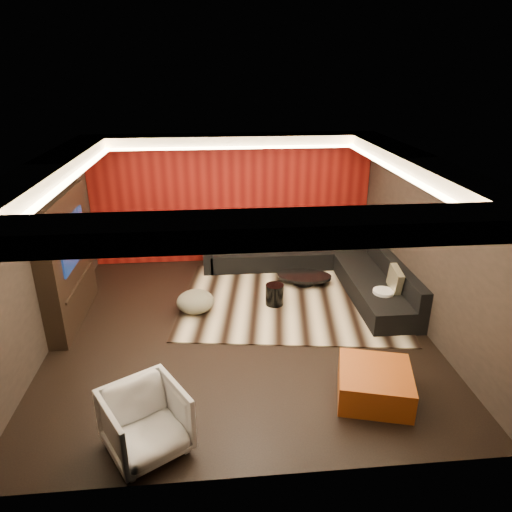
{
  "coord_description": "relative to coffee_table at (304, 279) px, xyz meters",
  "views": [
    {
      "loc": [
        -0.37,
        -6.58,
        4.05
      ],
      "look_at": [
        0.3,
        0.6,
        1.05
      ],
      "focal_mm": 32.0,
      "sensor_mm": 36.0,
      "label": 1
    }
  ],
  "objects": [
    {
      "name": "soffit_right",
      "position": [
        1.34,
        -1.56,
        2.58
      ],
      "size": [
        0.6,
        4.8,
        0.22
      ],
      "primitive_type": "cube",
      "color": "silver",
      "rests_on": "ground"
    },
    {
      "name": "coffee_table",
      "position": [
        0.0,
        0.0,
        0.0
      ],
      "size": [
        1.29,
        1.29,
        0.18
      ],
      "primitive_type": "cylinder",
      "rotation": [
        0.0,
        0.0,
        -0.21
      ],
      "color": "black",
      "rests_on": "rug"
    },
    {
      "name": "cove_front",
      "position": [
        -1.36,
        -3.92,
        2.49
      ],
      "size": [
        4.8,
        0.08,
        0.04
      ],
      "primitive_type": "cube",
      "color": "#FFD899",
      "rests_on": "ground"
    },
    {
      "name": "red_feature_wall",
      "position": [
        -1.36,
        1.41,
        1.29
      ],
      "size": [
        5.98,
        0.05,
        2.78
      ],
      "primitive_type": "cube",
      "color": "#6B0C0A",
      "rests_on": "ground"
    },
    {
      "name": "white_side_table",
      "position": [
        1.14,
        -1.29,
        0.12
      ],
      "size": [
        0.39,
        0.39,
        0.45
      ],
      "primitive_type": "cylinder",
      "rotation": [
        0.0,
        0.0,
        0.07
      ],
      "color": "white",
      "rests_on": "floor"
    },
    {
      "name": "tv_shelf",
      "position": [
        -4.05,
        -0.96,
        0.59
      ],
      "size": [
        0.04,
        1.6,
        0.04
      ],
      "primitive_type": "cube",
      "color": "black",
      "rests_on": "ground"
    },
    {
      "name": "cove_left",
      "position": [
        -3.72,
        -1.56,
        2.49
      ],
      "size": [
        0.08,
        4.8,
        0.04
      ],
      "primitive_type": "cube",
      "color": "#FFD899",
      "rests_on": "ground"
    },
    {
      "name": "armchair",
      "position": [
        -2.58,
        -4.06,
        0.28
      ],
      "size": [
        1.15,
        1.16,
        0.78
      ],
      "primitive_type": "imported",
      "rotation": [
        0.0,
        0.0,
        0.54
      ],
      "color": "silver",
      "rests_on": "floor"
    },
    {
      "name": "tv_screen",
      "position": [
        -4.05,
        -0.96,
        1.34
      ],
      "size": [
        0.04,
        1.3,
        0.8
      ],
      "primitive_type": "cube",
      "color": "black",
      "rests_on": "ground"
    },
    {
      "name": "tv_surround",
      "position": [
        -4.21,
        -0.96,
        0.99
      ],
      "size": [
        0.3,
        2.0,
        2.2
      ],
      "primitive_type": "cube",
      "color": "black",
      "rests_on": "ground"
    },
    {
      "name": "drum_stool",
      "position": [
        -0.7,
        -0.81,
        0.1
      ],
      "size": [
        0.34,
        0.34,
        0.39
      ],
      "primitive_type": "cylinder",
      "rotation": [
        0.0,
        0.0,
        0.02
      ],
      "color": "black",
      "rests_on": "rug"
    },
    {
      "name": "soffit_front",
      "position": [
        -1.36,
        -4.26,
        2.58
      ],
      "size": [
        6.0,
        0.6,
        0.22
      ],
      "primitive_type": "cube",
      "color": "silver",
      "rests_on": "ground"
    },
    {
      "name": "sectional_sofa",
      "position": [
        0.38,
        0.31,
        0.15
      ],
      "size": [
        3.65,
        3.5,
        0.75
      ],
      "color": "black",
      "rests_on": "floor"
    },
    {
      "name": "ceiling",
      "position": [
        -1.36,
        -1.56,
        2.7
      ],
      "size": [
        6.0,
        6.0,
        0.02
      ],
      "primitive_type": "cube",
      "color": "silver",
      "rests_on": "ground"
    },
    {
      "name": "cove_back",
      "position": [
        -1.36,
        0.8,
        2.49
      ],
      "size": [
        4.8,
        0.08,
        0.04
      ],
      "primitive_type": "cube",
      "color": "#FFD899",
      "rests_on": "ground"
    },
    {
      "name": "floor",
      "position": [
        -1.36,
        -1.56,
        -0.12
      ],
      "size": [
        6.0,
        6.0,
        0.02
      ],
      "primitive_type": "cube",
      "color": "black",
      "rests_on": "ground"
    },
    {
      "name": "orange_ottoman",
      "position": [
        0.27,
        -3.43,
        0.09
      ],
      "size": [
        1.13,
        1.13,
        0.41
      ],
      "primitive_type": "cube",
      "rotation": [
        0.0,
        0.0,
        -0.26
      ],
      "color": "#9A3B13",
      "rests_on": "floor"
    },
    {
      "name": "throw_pillows",
      "position": [
        0.3,
        0.25,
        0.51
      ],
      "size": [
        3.14,
        2.76,
        0.5
      ],
      "color": "#BAB288",
      "rests_on": "sectional_sofa"
    },
    {
      "name": "striped_pouf",
      "position": [
        -2.13,
        -0.92,
        0.09
      ],
      "size": [
        0.72,
        0.72,
        0.37
      ],
      "primitive_type": "ellipsoid",
      "rotation": [
        0.0,
        0.0,
        -0.09
      ],
      "color": "#C0BC95",
      "rests_on": "rug"
    },
    {
      "name": "cove_right",
      "position": [
        1.0,
        -1.56,
        2.49
      ],
      "size": [
        0.08,
        4.8,
        0.04
      ],
      "primitive_type": "cube",
      "color": "#FFD899",
      "rests_on": "ground"
    },
    {
      "name": "rug",
      "position": [
        -0.38,
        -0.68,
        -0.1
      ],
      "size": [
        4.37,
        3.52,
        0.02
      ],
      "primitive_type": "cube",
      "rotation": [
        0.0,
        0.0,
        -0.14
      ],
      "color": "beige",
      "rests_on": "floor"
    },
    {
      "name": "wall_back",
      "position": [
        -1.36,
        1.45,
        1.29
      ],
      "size": [
        6.0,
        0.02,
        2.8
      ],
      "primitive_type": "cube",
      "color": "black",
      "rests_on": "ground"
    },
    {
      "name": "soffit_left",
      "position": [
        -4.06,
        -1.56,
        2.58
      ],
      "size": [
        0.6,
        4.8,
        0.22
      ],
      "primitive_type": "cube",
      "color": "silver",
      "rests_on": "ground"
    },
    {
      "name": "wall_right",
      "position": [
        1.65,
        -1.56,
        1.29
      ],
      "size": [
        0.02,
        6.0,
        2.8
      ],
      "primitive_type": "cube",
      "color": "black",
      "rests_on": "ground"
    },
    {
      "name": "soffit_back",
      "position": [
        -1.36,
        1.14,
        2.58
      ],
      "size": [
        6.0,
        0.6,
        0.22
      ],
      "primitive_type": "cube",
      "color": "silver",
      "rests_on": "ground"
    },
    {
      "name": "wall_left",
      "position": [
        -4.37,
        -1.56,
        1.29
      ],
      "size": [
        0.02,
        6.0,
        2.8
      ],
      "primitive_type": "cube",
      "color": "black",
      "rests_on": "ground"
    }
  ]
}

